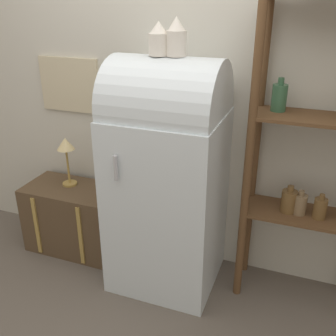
{
  "coord_description": "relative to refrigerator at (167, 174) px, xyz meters",
  "views": [
    {
      "loc": [
        0.81,
        -1.9,
        1.89
      ],
      "look_at": [
        0.01,
        0.24,
        0.85
      ],
      "focal_mm": 42.0,
      "sensor_mm": 36.0,
      "label": 1
    }
  ],
  "objects": [
    {
      "name": "vase_left",
      "position": [
        -0.04,
        -0.01,
        0.83
      ],
      "size": [
        0.12,
        0.12,
        0.19
      ],
      "color": "silver",
      "rests_on": "refrigerator"
    },
    {
      "name": "vase_center",
      "position": [
        0.06,
        -0.0,
        0.84
      ],
      "size": [
        0.11,
        0.11,
        0.21
      ],
      "color": "silver",
      "rests_on": "refrigerator"
    },
    {
      "name": "suitcase_trunk",
      "position": [
        -0.82,
        0.07,
        -0.54
      ],
      "size": [
        0.7,
        0.41,
        0.53
      ],
      "color": "brown",
      "rests_on": "ground_plane"
    },
    {
      "name": "refrigerator",
      "position": [
        0.0,
        0.0,
        0.0
      ],
      "size": [
        0.69,
        0.66,
        1.55
      ],
      "color": "silver",
      "rests_on": "ground_plane"
    },
    {
      "name": "wall_back",
      "position": [
        -0.01,
        0.34,
        0.54
      ],
      "size": [
        7.0,
        0.09,
        2.7
      ],
      "color": "beige",
      "rests_on": "ground_plane"
    },
    {
      "name": "ground_plane",
      "position": [
        0.0,
        -0.24,
        -0.81
      ],
      "size": [
        12.0,
        12.0,
        0.0
      ],
      "primitive_type": "plane",
      "color": "#60564C"
    },
    {
      "name": "desk_lamp",
      "position": [
        -0.84,
        0.12,
        0.01
      ],
      "size": [
        0.13,
        0.13,
        0.38
      ],
      "color": "#AD8942",
      "rests_on": "suitcase_trunk"
    },
    {
      "name": "shelf_unit",
      "position": [
        0.86,
        0.13,
        0.22
      ],
      "size": [
        0.75,
        0.32,
        1.87
      ],
      "color": "brown",
      "rests_on": "ground_plane"
    }
  ]
}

